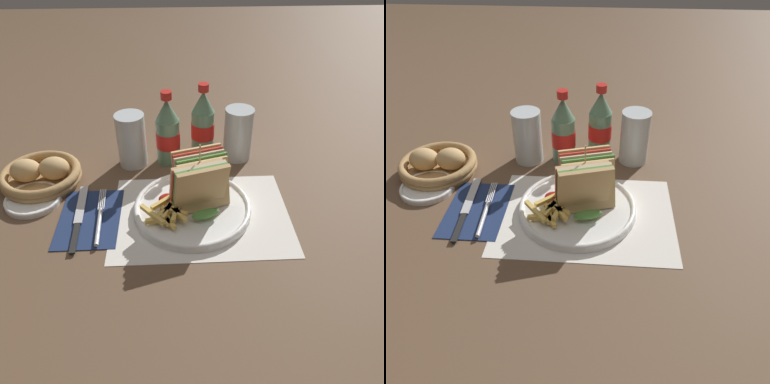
% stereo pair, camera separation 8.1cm
% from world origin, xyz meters
% --- Properties ---
extents(ground_plane, '(4.00, 4.00, 0.00)m').
position_xyz_m(ground_plane, '(0.00, 0.00, 0.00)').
color(ground_plane, brown).
extents(placemat, '(0.38, 0.27, 0.00)m').
position_xyz_m(placemat, '(-0.01, -0.01, 0.00)').
color(placemat, silver).
rests_on(placemat, ground_plane).
extents(plate_main, '(0.26, 0.26, 0.02)m').
position_xyz_m(plate_main, '(-0.02, -0.00, 0.01)').
color(plate_main, white).
rests_on(plate_main, ground_plane).
extents(club_sandwich, '(0.13, 0.13, 0.15)m').
position_xyz_m(club_sandwich, '(-0.01, 0.01, 0.07)').
color(club_sandwich, tan).
rests_on(club_sandwich, plate_main).
extents(fries_pile, '(0.10, 0.10, 0.02)m').
position_xyz_m(fries_pile, '(-0.08, -0.04, 0.03)').
color(fries_pile, '#E0B756').
rests_on(fries_pile, plate_main).
extents(ketchup_blob, '(0.04, 0.04, 0.01)m').
position_xyz_m(ketchup_blob, '(-0.08, 0.01, 0.03)').
color(ketchup_blob, maroon).
rests_on(ketchup_blob, plate_main).
extents(napkin, '(0.13, 0.19, 0.00)m').
position_xyz_m(napkin, '(-0.25, -0.01, 0.00)').
color(napkin, navy).
rests_on(napkin, ground_plane).
extents(fork, '(0.02, 0.18, 0.01)m').
position_xyz_m(fork, '(-0.22, -0.03, 0.01)').
color(fork, silver).
rests_on(fork, napkin).
extents(knife, '(0.03, 0.21, 0.00)m').
position_xyz_m(knife, '(-0.27, -0.02, 0.01)').
color(knife, black).
rests_on(knife, napkin).
extents(coke_bottle_near, '(0.06, 0.06, 0.19)m').
position_xyz_m(coke_bottle_near, '(-0.08, 0.21, 0.08)').
color(coke_bottle_near, slate).
rests_on(coke_bottle_near, ground_plane).
extents(coke_bottle_far, '(0.06, 0.06, 0.19)m').
position_xyz_m(coke_bottle_far, '(0.02, 0.25, 0.08)').
color(coke_bottle_far, slate).
rests_on(coke_bottle_far, ground_plane).
extents(glass_near, '(0.07, 0.07, 0.14)m').
position_xyz_m(glass_near, '(0.10, 0.22, 0.06)').
color(glass_near, silver).
rests_on(glass_near, ground_plane).
extents(glass_far, '(0.07, 0.07, 0.14)m').
position_xyz_m(glass_far, '(-0.17, 0.20, 0.06)').
color(glass_far, silver).
rests_on(glass_far, ground_plane).
extents(bread_basket, '(0.19, 0.19, 0.07)m').
position_xyz_m(bread_basket, '(-0.38, 0.12, 0.02)').
color(bread_basket, '#AD8451').
rests_on(bread_basket, ground_plane).
extents(side_saucer, '(0.13, 0.13, 0.01)m').
position_xyz_m(side_saucer, '(-0.38, 0.05, 0.01)').
color(side_saucer, white).
rests_on(side_saucer, ground_plane).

